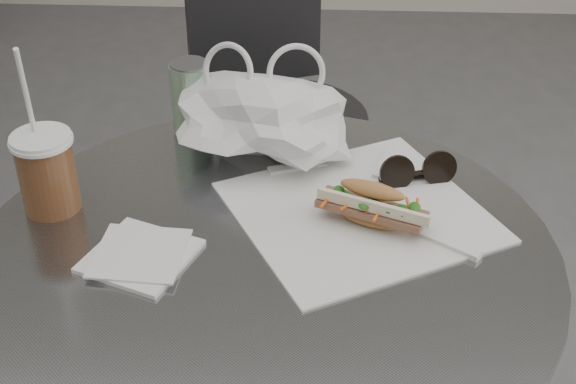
{
  "coord_description": "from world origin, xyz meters",
  "views": [
    {
      "loc": [
        0.07,
        -0.62,
        1.37
      ],
      "look_at": [
        0.03,
        0.26,
        0.79
      ],
      "focal_mm": 50.0,
      "sensor_mm": 36.0,
      "label": 1
    }
  ],
  "objects_px": {
    "chair_far": "(274,162)",
    "sunglasses": "(417,172)",
    "iced_coffee": "(47,171)",
    "banh_mi": "(372,205)",
    "drink_can": "(191,98)"
  },
  "relations": [
    {
      "from": "sunglasses",
      "to": "drink_can",
      "type": "bearing_deg",
      "value": 144.01
    },
    {
      "from": "drink_can",
      "to": "chair_far",
      "type": "bearing_deg",
      "value": 80.47
    },
    {
      "from": "chair_far",
      "to": "sunglasses",
      "type": "relative_size",
      "value": 6.77
    },
    {
      "from": "banh_mi",
      "to": "iced_coffee",
      "type": "relative_size",
      "value": 0.78
    },
    {
      "from": "iced_coffee",
      "to": "sunglasses",
      "type": "height_order",
      "value": "iced_coffee"
    },
    {
      "from": "chair_far",
      "to": "banh_mi",
      "type": "distance_m",
      "value": 0.91
    },
    {
      "from": "banh_mi",
      "to": "iced_coffee",
      "type": "distance_m",
      "value": 0.44
    },
    {
      "from": "chair_far",
      "to": "banh_mi",
      "type": "height_order",
      "value": "banh_mi"
    },
    {
      "from": "iced_coffee",
      "to": "chair_far",
      "type": "bearing_deg",
      "value": 71.83
    },
    {
      "from": "iced_coffee",
      "to": "banh_mi",
      "type": "bearing_deg",
      "value": -2.64
    },
    {
      "from": "drink_can",
      "to": "iced_coffee",
      "type": "bearing_deg",
      "value": -125.6
    },
    {
      "from": "chair_far",
      "to": "sunglasses",
      "type": "height_order",
      "value": "sunglasses"
    },
    {
      "from": "chair_far",
      "to": "drink_can",
      "type": "height_order",
      "value": "drink_can"
    },
    {
      "from": "iced_coffee",
      "to": "drink_can",
      "type": "bearing_deg",
      "value": 54.4
    },
    {
      "from": "chair_far",
      "to": "sunglasses",
      "type": "bearing_deg",
      "value": 89.95
    }
  ]
}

